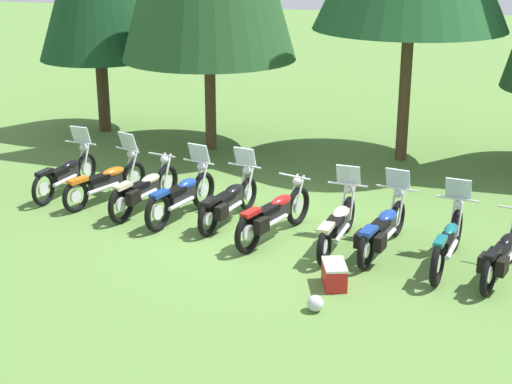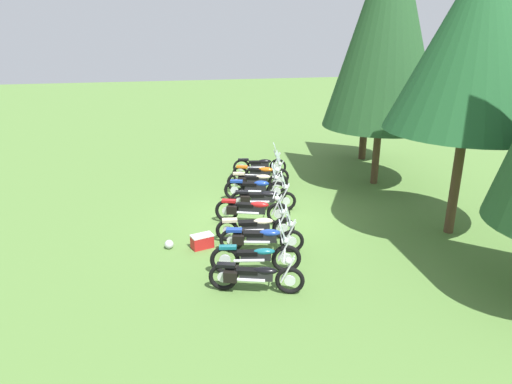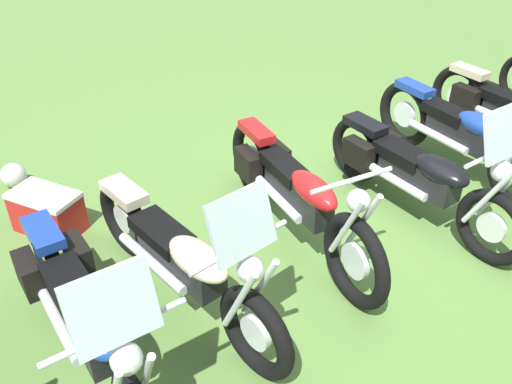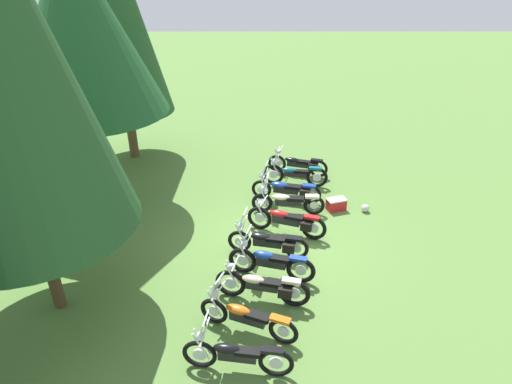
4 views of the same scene
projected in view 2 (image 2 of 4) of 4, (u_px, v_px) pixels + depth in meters
ground_plane at (259, 218)px, 15.56m from camera, size 80.00×80.00×0.00m
motorcycle_0 at (261, 165)px, 19.71m from camera, size 0.78×2.22×1.36m
motorcycle_1 at (261, 172)px, 18.73m from camera, size 1.05×2.17×1.34m
motorcycle_2 at (256, 181)px, 17.74m from camera, size 0.85×2.28×1.03m
motorcycle_3 at (256, 188)px, 16.88m from camera, size 0.88×2.23×1.38m
motorcycle_4 at (262, 198)px, 16.02m from camera, size 0.90×2.24×1.35m
motorcycle_5 at (251, 210)px, 14.95m from camera, size 1.03×2.32×1.03m
motorcycle_6 at (257, 226)px, 13.84m from camera, size 0.75×2.34×1.35m
motorcycle_7 at (261, 237)px, 13.09m from camera, size 0.96×2.33×1.35m
motorcycle_8 at (257, 256)px, 11.98m from camera, size 0.75×2.32×1.39m
motorcycle_9 at (254, 276)px, 11.13m from camera, size 0.93×2.22×1.00m
pine_tree_0 at (369, 61)px, 20.79m from camera, size 3.25×3.25×6.93m
pine_tree_1 at (388, 23)px, 16.88m from camera, size 4.34×4.34×9.77m
pine_tree_2 at (477, 40)px, 12.60m from camera, size 4.55×4.55×8.08m
picnic_cooler at (202, 241)px, 13.42m from camera, size 0.52×0.69×0.39m
dropped_helmet at (169, 244)px, 13.40m from camera, size 0.26×0.26×0.26m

